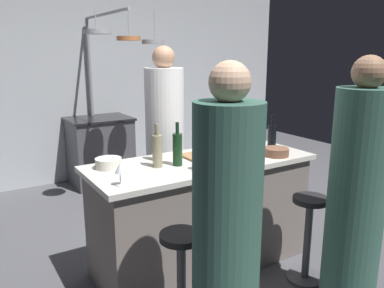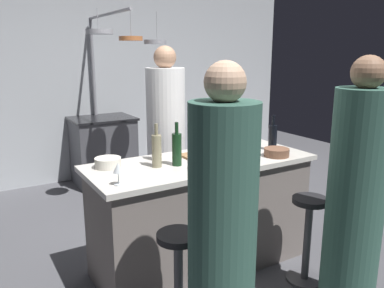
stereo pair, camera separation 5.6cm
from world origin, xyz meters
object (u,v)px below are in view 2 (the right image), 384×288
at_px(bar_stool_right, 308,236).
at_px(wine_bottle_white, 157,150).
at_px(cutting_board, 202,155).
at_px(wine_bottle_dark, 273,137).
at_px(wine_bottle_red, 177,149).
at_px(stove_range, 104,150).
at_px(guest_left, 222,239).
at_px(pepper_mill, 231,144).
at_px(wine_bottle_rose, 246,133).
at_px(chef, 166,145).
at_px(mixing_bowl_wooden, 277,152).
at_px(wine_glass_near_right_guest, 118,169).
at_px(mixing_bowl_ceramic, 108,163).
at_px(wine_bottle_amber, 157,147).
at_px(wine_glass_by_chef, 252,139).
at_px(bar_stool_left, 179,279).
at_px(guest_right, 355,201).
at_px(wine_glass_near_left_guest, 196,155).

relative_size(bar_stool_right, wine_bottle_white, 2.10).
bearing_deg(cutting_board, wine_bottle_dark, -12.55).
height_order(bar_stool_right, wine_bottle_red, wine_bottle_red).
bearing_deg(stove_range, guest_left, -98.22).
bearing_deg(pepper_mill, wine_bottle_rose, 35.94).
distance_m(chef, wine_bottle_white, 1.01).
relative_size(bar_stool_right, mixing_bowl_wooden, 3.34).
distance_m(bar_stool_right, wine_glass_near_right_guest, 1.52).
bearing_deg(wine_bottle_red, stove_range, 84.57).
height_order(bar_stool_right, mixing_bowl_ceramic, mixing_bowl_ceramic).
relative_size(pepper_mill, wine_bottle_amber, 0.73).
height_order(stove_range, wine_bottle_rose, wine_bottle_rose).
distance_m(cutting_board, wine_bottle_white, 0.47).
height_order(guest_left, wine_bottle_amber, guest_left).
height_order(pepper_mill, mixing_bowl_wooden, pepper_mill).
xyz_separation_m(wine_bottle_dark, wine_bottle_amber, (-1.00, 0.22, -0.01)).
distance_m(pepper_mill, wine_bottle_white, 0.64).
height_order(wine_glass_near_right_guest, wine_glass_by_chef, same).
bearing_deg(wine_glass_near_right_guest, bar_stool_left, -62.90).
relative_size(bar_stool_right, cutting_board, 2.12).
distance_m(wine_bottle_dark, mixing_bowl_ceramic, 1.42).
height_order(bar_stool_left, guest_left, guest_left).
distance_m(wine_bottle_dark, wine_glass_by_chef, 0.19).
bearing_deg(bar_stool_left, wine_bottle_amber, 72.26).
bearing_deg(bar_stool_left, guest_right, -19.36).
relative_size(cutting_board, mixing_bowl_wooden, 1.57).
height_order(bar_stool_right, mixing_bowl_wooden, mixing_bowl_wooden).
distance_m(cutting_board, wine_bottle_red, 0.35).
height_order(bar_stool_left, wine_glass_near_left_guest, wine_glass_near_left_guest).
height_order(wine_bottle_white, wine_glass_near_left_guest, wine_bottle_white).
relative_size(bar_stool_right, mixing_bowl_ceramic, 3.54).
bearing_deg(pepper_mill, bar_stool_left, -144.53).
relative_size(guest_right, wine_bottle_rose, 5.88).
bearing_deg(wine_bottle_dark, wine_bottle_red, 179.10).
bearing_deg(wine_bottle_red, bar_stool_left, -118.44).
distance_m(stove_range, wine_bottle_white, 2.53).
relative_size(bar_stool_left, guest_left, 0.40).
xyz_separation_m(wine_bottle_white, wine_bottle_dark, (1.08, -0.06, -0.01)).
bearing_deg(wine_glass_near_left_guest, wine_bottle_amber, 109.58).
bearing_deg(wine_bottle_red, wine_bottle_dark, -0.90).
bearing_deg(wine_glass_near_left_guest, wine_bottle_white, 136.23).
bearing_deg(wine_bottle_red, wine_bottle_white, 164.03).
height_order(guest_right, wine_bottle_white, guest_right).
bearing_deg(wine_bottle_dark, chef, 122.02).
bearing_deg(bar_stool_left, wine_glass_near_left_guest, 48.40).
xyz_separation_m(bar_stool_left, cutting_board, (0.62, 0.72, 0.53)).
distance_m(chef, guest_right, 1.91).
relative_size(wine_bottle_amber, wine_glass_near_right_guest, 1.96).
relative_size(guest_right, bar_stool_left, 2.52).
relative_size(wine_bottle_dark, mixing_bowl_ceramic, 1.57).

